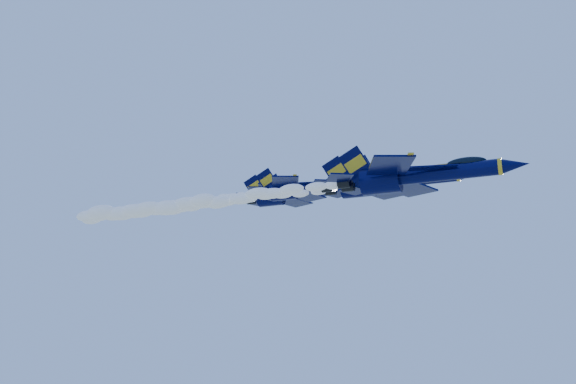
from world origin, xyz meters
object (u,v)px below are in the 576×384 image
at_px(jet_second, 389,181).
at_px(jet_third, 307,188).
at_px(jet_fourth, 293,194).
at_px(jet_lead, 417,175).

distance_m(jet_second, jet_third, 17.17).
distance_m(jet_second, jet_fourth, 27.07).
xyz_separation_m(jet_second, jet_third, (-13.82, 9.67, 3.23)).
height_order(jet_lead, jet_third, jet_third).
bearing_deg(jet_second, jet_lead, -59.92).
xyz_separation_m(jet_lead, jet_second, (-4.75, 8.21, 2.15)).
relative_size(jet_third, jet_fourth, 0.92).
xyz_separation_m(jet_third, jet_fourth, (-5.46, 8.63, 1.86)).
distance_m(jet_third, jet_fourth, 10.38).
relative_size(jet_second, jet_third, 1.08).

